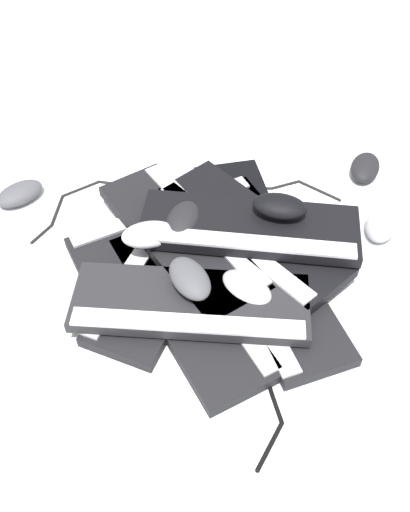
% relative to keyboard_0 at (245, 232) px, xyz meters
% --- Properties ---
extents(ground_plane, '(3.20, 3.20, 0.00)m').
position_rel_keyboard_0_xyz_m(ground_plane, '(-0.12, 0.03, -0.01)').
color(ground_plane, white).
extents(keyboard_0, '(0.30, 0.46, 0.03)m').
position_rel_keyboard_0_xyz_m(keyboard_0, '(0.00, 0.00, 0.00)').
color(keyboard_0, black).
rests_on(keyboard_0, ground).
extents(keyboard_1, '(0.45, 0.20, 0.03)m').
position_rel_keyboard_0_xyz_m(keyboard_1, '(-0.13, 0.09, 0.00)').
color(keyboard_1, black).
rests_on(keyboard_1, ground).
extents(keyboard_2, '(0.45, 0.37, 0.03)m').
position_rel_keyboard_0_xyz_m(keyboard_2, '(-0.20, 0.01, 0.00)').
color(keyboard_2, black).
rests_on(keyboard_2, ground).
extents(keyboard_3, '(0.19, 0.45, 0.03)m').
position_rel_keyboard_0_xyz_m(keyboard_3, '(-0.20, -0.10, 0.00)').
color(keyboard_3, black).
rests_on(keyboard_3, ground).
extents(keyboard_4, '(0.25, 0.46, 0.03)m').
position_rel_keyboard_0_xyz_m(keyboard_4, '(-0.04, -0.14, 0.00)').
color(keyboard_4, black).
rests_on(keyboard_4, ground).
extents(keyboard_5, '(0.21, 0.46, 0.03)m').
position_rel_keyboard_0_xyz_m(keyboard_5, '(-0.01, -0.03, 0.03)').
color(keyboard_5, black).
rests_on(keyboard_5, keyboard_0).
extents(keyboard_6, '(0.43, 0.40, 0.03)m').
position_rel_keyboard_0_xyz_m(keyboard_6, '(-0.02, -0.04, 0.06)').
color(keyboard_6, black).
rests_on(keyboard_6, keyboard_5).
extents(keyboard_7, '(0.44, 0.39, 0.03)m').
position_rel_keyboard_0_xyz_m(keyboard_7, '(-0.21, -0.12, 0.03)').
color(keyboard_7, '#232326').
rests_on(keyboard_7, keyboard_3).
extents(keyboard_8, '(0.15, 0.44, 0.03)m').
position_rel_keyboard_0_xyz_m(keyboard_8, '(-0.14, 0.04, 0.03)').
color(keyboard_8, black).
rests_on(keyboard_8, keyboard_2).
extents(mouse_0, '(0.12, 0.08, 0.04)m').
position_rel_keyboard_0_xyz_m(mouse_0, '(-0.36, 0.38, 0.01)').
color(mouse_0, '#4C4C51').
rests_on(mouse_0, ground).
extents(mouse_1, '(0.13, 0.10, 0.04)m').
position_rel_keyboard_0_xyz_m(mouse_1, '(-0.20, 0.05, 0.07)').
color(mouse_1, silver).
rests_on(mouse_1, keyboard_8).
extents(mouse_2, '(0.13, 0.12, 0.04)m').
position_rel_keyboard_0_xyz_m(mouse_2, '(-0.13, 0.05, 0.07)').
color(mouse_2, black).
rests_on(mouse_2, keyboard_8).
extents(mouse_3, '(0.07, 0.11, 0.04)m').
position_rel_keyboard_0_xyz_m(mouse_3, '(-0.20, -0.09, 0.07)').
color(mouse_3, '#4C4C51').
rests_on(mouse_3, keyboard_7).
extents(mouse_4, '(0.09, 0.12, 0.04)m').
position_rel_keyboard_0_xyz_m(mouse_4, '(-0.11, -0.15, 0.04)').
color(mouse_4, '#B7B7BC').
rests_on(mouse_4, keyboard_4).
extents(mouse_5, '(0.13, 0.12, 0.04)m').
position_rel_keyboard_0_xyz_m(mouse_5, '(0.26, -0.15, 0.01)').
color(mouse_5, '#B7B7BC').
rests_on(mouse_5, ground).
extents(mouse_6, '(0.13, 0.12, 0.04)m').
position_rel_keyboard_0_xyz_m(mouse_6, '(0.36, 0.01, 0.01)').
color(mouse_6, black).
rests_on(mouse_6, ground).
extents(mouse_7, '(0.12, 0.13, 0.04)m').
position_rel_keyboard_0_xyz_m(mouse_7, '(0.04, -0.05, 0.10)').
color(mouse_7, black).
rests_on(mouse_7, keyboard_6).
extents(cable_0, '(0.65, 0.37, 0.01)m').
position_rel_keyboard_0_xyz_m(cable_0, '(-0.06, 0.20, -0.01)').
color(cable_0, black).
rests_on(cable_0, ground).
extents(cable_1, '(0.38, 0.62, 0.01)m').
position_rel_keyboard_0_xyz_m(cable_1, '(-0.09, -0.13, -0.01)').
color(cable_1, black).
rests_on(cable_1, ground).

